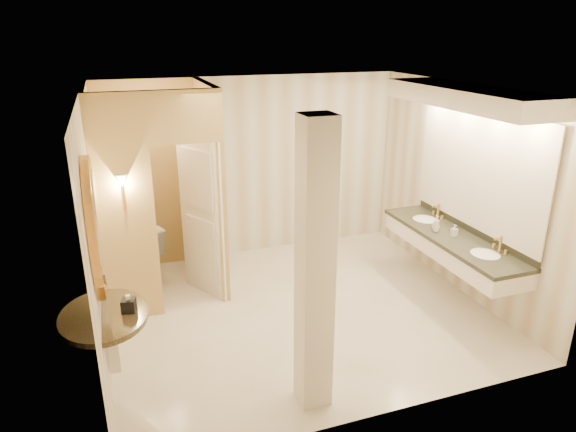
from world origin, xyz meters
The scene contains 16 objects.
floor centered at (0.00, 0.00, 0.00)m, with size 4.50×4.50×0.00m, color white.
ceiling centered at (0.00, 0.00, 2.70)m, with size 4.50×4.50×0.00m, color silver.
wall_back centered at (0.00, 2.00, 1.35)m, with size 4.50×0.02×2.70m, color beige.
wall_front centered at (0.00, -2.00, 1.35)m, with size 4.50×0.02×2.70m, color beige.
wall_left centered at (-2.25, 0.00, 1.35)m, with size 0.02×4.00×2.70m, color beige.
wall_right centered at (2.25, 0.00, 1.35)m, with size 0.02×4.00×2.70m, color beige.
toilet_closet centered at (-1.13, 0.97, 1.39)m, with size 1.50×1.55×2.70m.
wall_sconce centered at (-1.93, 0.43, 1.73)m, with size 0.14×0.14×0.42m.
vanity centered at (1.98, -0.32, 1.63)m, with size 0.75×2.46×2.09m.
console_shelf centered at (-2.21, -0.88, 1.34)m, with size 0.99×0.99×1.95m.
pillar centered at (-0.45, -1.60, 1.35)m, with size 0.28×0.28×2.70m, color white.
tissue_box centered at (-2.00, -0.91, 0.94)m, with size 0.12×0.12×0.12m, color black.
toilet centered at (-1.78, 1.55, 0.42)m, with size 0.47×0.82×0.83m, color white.
soap_bottle_a centered at (1.94, -0.36, 0.95)m, with size 0.07×0.07×0.15m, color beige.
soap_bottle_b centered at (1.85, -0.10, 0.94)m, with size 0.10×0.10×0.12m, color silver.
soap_bottle_c centered at (1.82, -0.14, 0.98)m, with size 0.08×0.08×0.21m, color #C6B28C.
Camera 1 is at (-1.99, -5.30, 3.31)m, focal length 32.00 mm.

